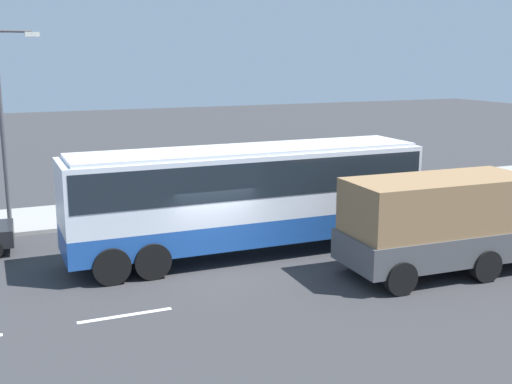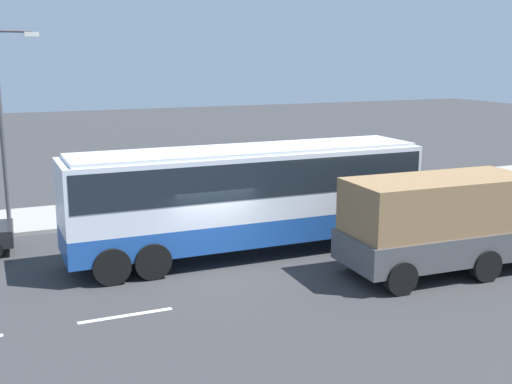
# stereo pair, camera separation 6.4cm
# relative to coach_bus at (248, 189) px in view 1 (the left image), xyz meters

# --- Properties ---
(ground_plane) EXTENTS (120.00, 120.00, 0.00)m
(ground_plane) POSITION_rel_coach_bus_xyz_m (-1.56, -0.95, -2.20)
(ground_plane) COLOR #333335
(sidewalk_curb) EXTENTS (80.00, 4.00, 0.15)m
(sidewalk_curb) POSITION_rel_coach_bus_xyz_m (-1.56, 7.15, -2.12)
(sidewalk_curb) COLOR gray
(sidewalk_curb) RESTS_ON ground_plane
(lane_centreline) EXTENTS (34.62, 0.16, 0.01)m
(lane_centreline) POSITION_rel_coach_bus_xyz_m (-3.32, -3.59, -2.20)
(lane_centreline) COLOR white
(lane_centreline) RESTS_ON ground_plane
(coach_bus) EXTENTS (11.87, 2.71, 3.55)m
(coach_bus) POSITION_rel_coach_bus_xyz_m (0.00, 0.00, 0.00)
(coach_bus) COLOR #1E4C9E
(coach_bus) RESTS_ON ground_plane
(cargo_truck) EXTENTS (8.10, 2.85, 2.94)m
(cargo_truck) POSITION_rel_coach_bus_xyz_m (5.43, -4.04, -0.60)
(cargo_truck) COLOR red
(cargo_truck) RESTS_ON ground_plane
(pedestrian_near_curb) EXTENTS (0.32, 0.32, 1.71)m
(pedestrian_near_curb) POSITION_rel_coach_bus_xyz_m (3.75, 6.56, -1.06)
(pedestrian_near_curb) COLOR #38334C
(pedestrian_near_curb) RESTS_ON sidewalk_curb
(pedestrian_at_crossing) EXTENTS (0.32, 0.32, 1.68)m
(pedestrian_at_crossing) POSITION_rel_coach_bus_xyz_m (4.55, 7.26, -1.08)
(pedestrian_at_crossing) COLOR brown
(pedestrian_at_crossing) RESTS_ON sidewalk_curb
(street_lamp) EXTENTS (1.59, 0.24, 7.30)m
(street_lamp) POSITION_rel_coach_bus_xyz_m (-7.03, 5.87, 2.10)
(street_lamp) COLOR #47474C
(street_lamp) RESTS_ON sidewalk_curb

